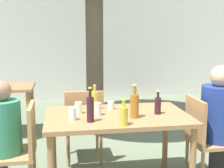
{
  "coord_description": "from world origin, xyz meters",
  "views": [
    {
      "loc": [
        -0.53,
        -2.88,
        1.56
      ],
      "look_at": [
        0.0,
        0.3,
        1.01
      ],
      "focal_mm": 50.0,
      "sensor_mm": 36.0,
      "label": 1
    }
  ],
  "objects": [
    {
      "name": "drinking_glass_1",
      "position": [
        -0.43,
        -0.12,
        0.82
      ],
      "size": [
        0.07,
        0.07,
        0.12
      ],
      "color": "white",
      "rests_on": "dining_table_front"
    },
    {
      "name": "cafe_building_wall",
      "position": [
        0.0,
        4.3,
        1.4
      ],
      "size": [
        10.0,
        0.08,
        2.8
      ],
      "color": "beige",
      "rests_on": "ground_plane"
    },
    {
      "name": "drinking_glass_2",
      "position": [
        -0.37,
        0.1,
        0.82
      ],
      "size": [
        0.07,
        0.07,
        0.11
      ],
      "color": "silver",
      "rests_on": "dining_table_front"
    },
    {
      "name": "patio_chair_0",
      "position": [
        -0.92,
        0.0,
        0.5
      ],
      "size": [
        0.44,
        0.44,
        0.89
      ],
      "rotation": [
        0.0,
        0.0,
        -1.57
      ],
      "color": "#A87A4C",
      "rests_on": "ground_plane"
    },
    {
      "name": "amber_bottle_0",
      "position": [
        0.14,
        -0.14,
        0.88
      ],
      "size": [
        0.08,
        0.08,
        0.31
      ],
      "color": "#9E661E",
      "rests_on": "dining_table_front"
    },
    {
      "name": "dining_table_front",
      "position": [
        0.0,
        0.0,
        0.67
      ],
      "size": [
        1.38,
        0.87,
        0.76
      ],
      "color": "#996B42",
      "rests_on": "ground_plane"
    },
    {
      "name": "oil_cruet_1",
      "position": [
        -0.01,
        -0.35,
        0.85
      ],
      "size": [
        0.07,
        0.07,
        0.23
      ],
      "color": "gold",
      "rests_on": "dining_table_front"
    },
    {
      "name": "patio_chair_2",
      "position": [
        -0.28,
        0.67,
        0.5
      ],
      "size": [
        0.44,
        0.44,
        0.89
      ],
      "rotation": [
        0.0,
        0.0,
        3.14
      ],
      "color": "#A87A4C",
      "rests_on": "ground_plane"
    },
    {
      "name": "patio_chair_1",
      "position": [
        0.92,
        0.0,
        0.5
      ],
      "size": [
        0.44,
        0.44,
        0.89
      ],
      "rotation": [
        0.0,
        0.0,
        1.57
      ],
      "color": "#A87A4C",
      "rests_on": "ground_plane"
    },
    {
      "name": "drinking_glass_3",
      "position": [
        -0.03,
        0.21,
        0.8
      ],
      "size": [
        0.07,
        0.07,
        0.08
      ],
      "color": "silver",
      "rests_on": "dining_table_front"
    },
    {
      "name": "wine_bottle_4",
      "position": [
        -0.28,
        -0.2,
        0.88
      ],
      "size": [
        0.07,
        0.07,
        0.31
      ],
      "color": "#331923",
      "rests_on": "dining_table_front"
    },
    {
      "name": "drinking_glass_0",
      "position": [
        -0.19,
        0.01,
        0.82
      ],
      "size": [
        0.07,
        0.07,
        0.12
      ],
      "color": "silver",
      "rests_on": "dining_table_front"
    },
    {
      "name": "oil_cruet_3",
      "position": [
        -0.19,
        0.24,
        0.86
      ],
      "size": [
        0.07,
        0.07,
        0.26
      ],
      "color": "gold",
      "rests_on": "dining_table_front"
    },
    {
      "name": "wine_bottle_2",
      "position": [
        0.39,
        -0.04,
        0.85
      ],
      "size": [
        0.06,
        0.06,
        0.23
      ],
      "color": "#331923",
      "rests_on": "dining_table_front"
    }
  ]
}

